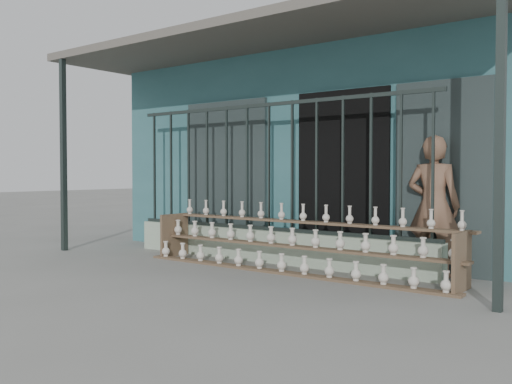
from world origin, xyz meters
The scene contains 6 objects.
ground centered at (0.00, 0.00, 0.00)m, with size 60.00×60.00×0.00m, color slate.
workshop_building centered at (0.00, 4.23, 1.62)m, with size 7.40×6.60×3.21m.
parapet_wall centered at (0.00, 1.30, 0.23)m, with size 5.00×0.20×0.45m, color #A3B89D.
security_fence centered at (0.00, 1.30, 1.35)m, with size 5.00×0.04×1.80m.
shelf_rack centered at (0.67, 0.88, 0.36)m, with size 4.50×0.68×0.85m.
elderly_woman centered at (2.24, 1.63, 0.86)m, with size 0.63×0.41×1.72m, color brown.
Camera 1 is at (4.73, -5.18, 1.27)m, focal length 40.00 mm.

